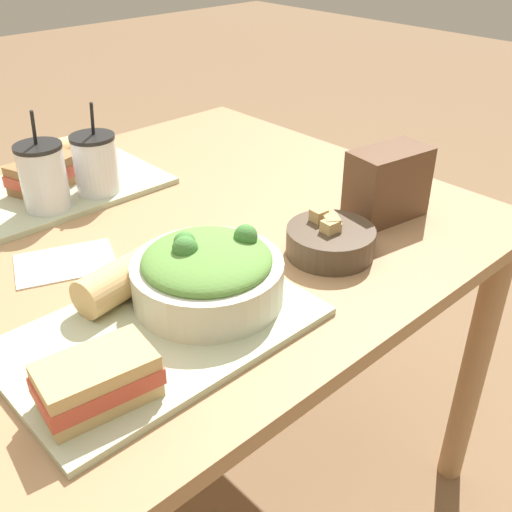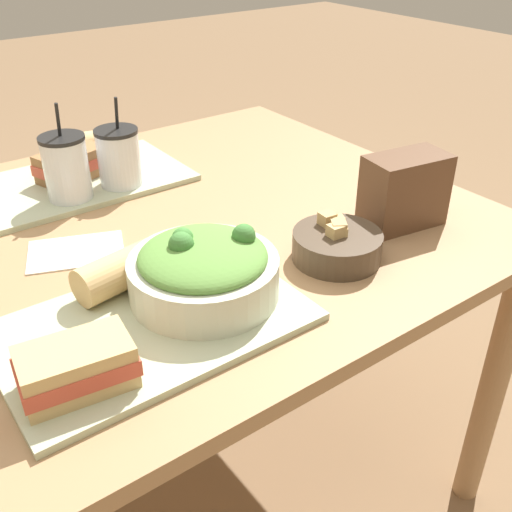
# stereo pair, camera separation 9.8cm
# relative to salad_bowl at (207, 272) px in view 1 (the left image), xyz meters

# --- Properties ---
(ground_plane) EXTENTS (12.00, 12.00, 0.00)m
(ground_plane) POSITION_rel_salad_bowl_xyz_m (-0.04, 0.27, -0.81)
(ground_plane) COLOR #846647
(dining_table) EXTENTS (1.45, 1.03, 0.76)m
(dining_table) POSITION_rel_salad_bowl_xyz_m (-0.04, 0.27, -0.15)
(dining_table) COLOR #A37A51
(dining_table) RESTS_ON ground_plane
(tray_near) EXTENTS (0.45, 0.29, 0.01)m
(tray_near) POSITION_rel_salad_bowl_xyz_m (-0.10, -0.01, -0.05)
(tray_near) COLOR #B2BC99
(tray_near) RESTS_ON dining_table
(tray_far) EXTENTS (0.45, 0.29, 0.01)m
(tray_far) POSITION_rel_salad_bowl_xyz_m (0.02, 0.55, -0.05)
(tray_far) COLOR #B2BC99
(tray_far) RESTS_ON dining_table
(salad_bowl) EXTENTS (0.24, 0.24, 0.11)m
(salad_bowl) POSITION_rel_salad_bowl_xyz_m (0.00, 0.00, 0.00)
(salad_bowl) COLOR beige
(salad_bowl) RESTS_ON tray_near
(soup_bowl) EXTENTS (0.16, 0.16, 0.07)m
(soup_bowl) POSITION_rel_salad_bowl_xyz_m (0.26, -0.03, -0.03)
(soup_bowl) COLOR #473828
(soup_bowl) RESTS_ON dining_table
(sandwich_near) EXTENTS (0.16, 0.10, 0.06)m
(sandwich_near) POSITION_rel_salad_bowl_xyz_m (-0.24, -0.08, -0.01)
(sandwich_near) COLOR tan
(sandwich_near) RESTS_ON tray_near
(baguette_near) EXTENTS (0.16, 0.09, 0.06)m
(baguette_near) POSITION_rel_salad_bowl_xyz_m (-0.09, 0.10, -0.02)
(baguette_near) COLOR tan
(baguette_near) RESTS_ON tray_near
(sandwich_far) EXTENTS (0.17, 0.13, 0.06)m
(sandwich_far) POSITION_rel_salad_bowl_xyz_m (0.01, 0.57, -0.01)
(sandwich_far) COLOR olive
(sandwich_far) RESTS_ON tray_far
(baguette_far) EXTENTS (0.12, 0.08, 0.06)m
(baguette_far) POSITION_rel_salad_bowl_xyz_m (0.09, 0.66, -0.02)
(baguette_far) COLOR tan
(baguette_far) RESTS_ON tray_far
(drink_cup_dark) EXTENTS (0.09, 0.09, 0.20)m
(drink_cup_dark) POSITION_rel_salad_bowl_xyz_m (-0.04, 0.47, 0.02)
(drink_cup_dark) COLOR silver
(drink_cup_dark) RESTS_ON tray_far
(drink_cup_red) EXTENTS (0.09, 0.09, 0.19)m
(drink_cup_red) POSITION_rel_salad_bowl_xyz_m (0.08, 0.47, 0.01)
(drink_cup_red) COLOR silver
(drink_cup_red) RESTS_ON tray_far
(chip_bag) EXTENTS (0.17, 0.11, 0.14)m
(chip_bag) POSITION_rel_salad_bowl_xyz_m (0.45, -0.00, 0.01)
(chip_bag) COLOR brown
(chip_bag) RESTS_ON dining_table
(napkin_folded) EXTENTS (0.20, 0.17, 0.00)m
(napkin_folded) POSITION_rel_salad_bowl_xyz_m (-0.11, 0.27, -0.06)
(napkin_folded) COLOR silver
(napkin_folded) RESTS_ON dining_table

